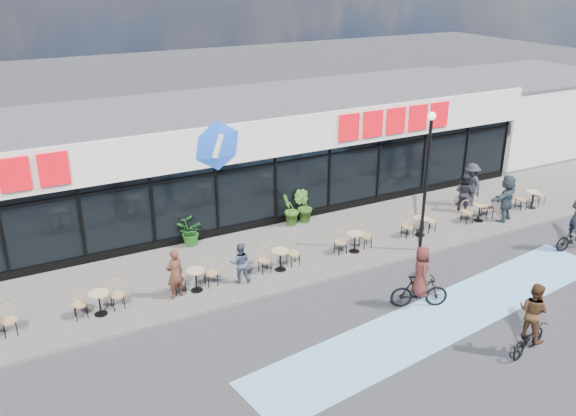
{
  "coord_description": "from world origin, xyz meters",
  "views": [
    {
      "loc": [
        -7.7,
        -13.33,
        10.0
      ],
      "look_at": [
        1.21,
        3.5,
        2.27
      ],
      "focal_mm": 38.0,
      "sensor_mm": 36.0,
      "label": 1
    }
  ],
  "objects_px": {
    "potted_plant_left": "(189,232)",
    "cyclist_b": "(576,228)",
    "potted_plant_right": "(303,206)",
    "pedestrian_a": "(471,185)",
    "potted_plant_mid": "(290,210)",
    "patron_right": "(240,263)",
    "cyclist_a": "(420,283)",
    "lamp_post": "(427,171)",
    "patron_left": "(175,274)",
    "pedestrian_c": "(507,198)",
    "pedestrian_b": "(464,192)"
  },
  "relations": [
    {
      "from": "potted_plant_left",
      "to": "patron_left",
      "type": "relative_size",
      "value": 0.63
    },
    {
      "from": "pedestrian_a",
      "to": "pedestrian_b",
      "type": "bearing_deg",
      "value": -56.44
    },
    {
      "from": "cyclist_a",
      "to": "lamp_post",
      "type": "bearing_deg",
      "value": 50.02
    },
    {
      "from": "pedestrian_a",
      "to": "cyclist_b",
      "type": "height_order",
      "value": "cyclist_b"
    },
    {
      "from": "patron_right",
      "to": "pedestrian_a",
      "type": "distance_m",
      "value": 11.72
    },
    {
      "from": "potted_plant_left",
      "to": "patron_right",
      "type": "xyz_separation_m",
      "value": [
        0.56,
        -3.47,
        0.18
      ]
    },
    {
      "from": "patron_left",
      "to": "cyclist_b",
      "type": "height_order",
      "value": "cyclist_b"
    },
    {
      "from": "patron_left",
      "to": "cyclist_a",
      "type": "relative_size",
      "value": 0.81
    },
    {
      "from": "potted_plant_left",
      "to": "cyclist_b",
      "type": "height_order",
      "value": "cyclist_b"
    },
    {
      "from": "potted_plant_right",
      "to": "cyclist_b",
      "type": "relative_size",
      "value": 0.58
    },
    {
      "from": "pedestrian_c",
      "to": "cyclist_b",
      "type": "relative_size",
      "value": 0.85
    },
    {
      "from": "potted_plant_right",
      "to": "pedestrian_b",
      "type": "xyz_separation_m",
      "value": [
        6.62,
        -2.13,
        0.15
      ]
    },
    {
      "from": "potted_plant_left",
      "to": "patron_left",
      "type": "xyz_separation_m",
      "value": [
        -1.65,
        -3.44,
        0.31
      ]
    },
    {
      "from": "potted_plant_right",
      "to": "lamp_post",
      "type": "bearing_deg",
      "value": -59.97
    },
    {
      "from": "potted_plant_left",
      "to": "cyclist_b",
      "type": "bearing_deg",
      "value": -28.68
    },
    {
      "from": "potted_plant_left",
      "to": "cyclist_b",
      "type": "xyz_separation_m",
      "value": [
        12.53,
        -6.86,
        0.28
      ]
    },
    {
      "from": "pedestrian_b",
      "to": "pedestrian_c",
      "type": "height_order",
      "value": "pedestrian_c"
    },
    {
      "from": "patron_right",
      "to": "pedestrian_c",
      "type": "xyz_separation_m",
      "value": [
        11.67,
        -0.32,
        0.28
      ]
    },
    {
      "from": "pedestrian_a",
      "to": "pedestrian_c",
      "type": "relative_size",
      "value": 0.97
    },
    {
      "from": "pedestrian_b",
      "to": "pedestrian_c",
      "type": "distance_m",
      "value": 1.8
    },
    {
      "from": "pedestrian_b",
      "to": "cyclist_a",
      "type": "xyz_separation_m",
      "value": [
        -6.61,
        -5.2,
        -0.1
      ]
    },
    {
      "from": "patron_right",
      "to": "pedestrian_a",
      "type": "bearing_deg",
      "value": -150.3
    },
    {
      "from": "patron_left",
      "to": "patron_right",
      "type": "xyz_separation_m",
      "value": [
        2.21,
        -0.03,
        -0.13
      ]
    },
    {
      "from": "pedestrian_c",
      "to": "patron_left",
      "type": "bearing_deg",
      "value": -20.24
    },
    {
      "from": "potted_plant_left",
      "to": "pedestrian_c",
      "type": "relative_size",
      "value": 0.53
    },
    {
      "from": "cyclist_a",
      "to": "potted_plant_left",
      "type": "bearing_deg",
      "value": 123.55
    },
    {
      "from": "pedestrian_c",
      "to": "potted_plant_mid",
      "type": "bearing_deg",
      "value": -43.29
    },
    {
      "from": "patron_left",
      "to": "cyclist_b",
      "type": "relative_size",
      "value": 0.72
    },
    {
      "from": "cyclist_a",
      "to": "potted_plant_mid",
      "type": "bearing_deg",
      "value": 95.26
    },
    {
      "from": "pedestrian_c",
      "to": "cyclist_a",
      "type": "height_order",
      "value": "pedestrian_c"
    },
    {
      "from": "potted_plant_right",
      "to": "cyclist_a",
      "type": "bearing_deg",
      "value": -89.9
    },
    {
      "from": "potted_plant_mid",
      "to": "pedestrian_c",
      "type": "distance_m",
      "value": 8.81
    },
    {
      "from": "pedestrian_c",
      "to": "cyclist_a",
      "type": "relative_size",
      "value": 0.96
    },
    {
      "from": "cyclist_a",
      "to": "pedestrian_c",
      "type": "bearing_deg",
      "value": 25.91
    },
    {
      "from": "potted_plant_right",
      "to": "cyclist_a",
      "type": "distance_m",
      "value": 7.33
    },
    {
      "from": "potted_plant_mid",
      "to": "patron_right",
      "type": "relative_size",
      "value": 0.95
    },
    {
      "from": "potted_plant_left",
      "to": "lamp_post",
      "type": "bearing_deg",
      "value": -30.64
    },
    {
      "from": "lamp_post",
      "to": "pedestrian_b",
      "type": "height_order",
      "value": "lamp_post"
    },
    {
      "from": "lamp_post",
      "to": "patron_left",
      "type": "relative_size",
      "value": 3.12
    },
    {
      "from": "cyclist_b",
      "to": "lamp_post",
      "type": "bearing_deg",
      "value": 154.25
    },
    {
      "from": "cyclist_b",
      "to": "patron_right",
      "type": "bearing_deg",
      "value": 164.2
    },
    {
      "from": "pedestrian_a",
      "to": "potted_plant_left",
      "type": "bearing_deg",
      "value": -89.74
    },
    {
      "from": "cyclist_b",
      "to": "potted_plant_right",
      "type": "bearing_deg",
      "value": 138.3
    },
    {
      "from": "potted_plant_right",
      "to": "patron_right",
      "type": "distance_m",
      "value": 5.52
    },
    {
      "from": "lamp_post",
      "to": "patron_right",
      "type": "distance_m",
      "value": 7.28
    },
    {
      "from": "pedestrian_b",
      "to": "pedestrian_c",
      "type": "xyz_separation_m",
      "value": [
        0.74,
        -1.63,
        0.17
      ]
    },
    {
      "from": "cyclist_a",
      "to": "cyclist_b",
      "type": "xyz_separation_m",
      "value": [
        7.66,
        0.5,
        0.08
      ]
    },
    {
      "from": "potted_plant_mid",
      "to": "pedestrian_b",
      "type": "distance_m",
      "value": 7.55
    },
    {
      "from": "potted_plant_right",
      "to": "pedestrian_a",
      "type": "distance_m",
      "value": 7.52
    },
    {
      "from": "patron_left",
      "to": "pedestrian_c",
      "type": "relative_size",
      "value": 0.84
    }
  ]
}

